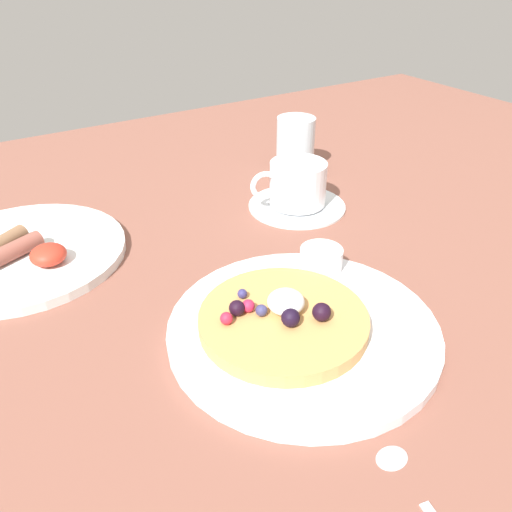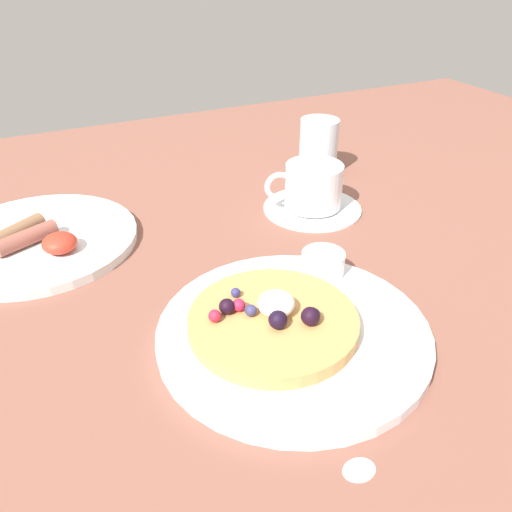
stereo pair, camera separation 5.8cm
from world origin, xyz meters
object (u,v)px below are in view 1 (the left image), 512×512
at_px(coffee_saucer, 297,205).
at_px(coffee_cup, 297,183).
at_px(pancake_plate, 303,329).
at_px(breakfast_plate, 22,253).
at_px(water_glass, 295,145).
at_px(syrup_ramekin, 321,259).
at_px(teaspoon, 414,487).

height_order(coffee_saucer, coffee_cup, coffee_cup).
relative_size(pancake_plate, coffee_saucer, 1.91).
xyz_separation_m(pancake_plate, coffee_saucer, (0.17, 0.25, -0.00)).
xyz_separation_m(pancake_plate, breakfast_plate, (-0.22, 0.32, -0.00)).
xyz_separation_m(coffee_cup, water_glass, (0.08, 0.12, 0.01)).
bearing_deg(pancake_plate, breakfast_plate, 124.59).
relative_size(syrup_ramekin, teaspoon, 0.38).
bearing_deg(coffee_cup, breakfast_plate, 169.61).
bearing_deg(breakfast_plate, coffee_cup, -10.39).
distance_m(breakfast_plate, teaspoon, 0.54).
height_order(coffee_saucer, teaspoon, coffee_saucer).
distance_m(coffee_saucer, teaspoon, 0.48).
distance_m(syrup_ramekin, teaspoon, 0.29).
distance_m(teaspoon, water_glass, 0.63).
distance_m(pancake_plate, water_glass, 0.45).
height_order(pancake_plate, coffee_saucer, pancake_plate).
xyz_separation_m(syrup_ramekin, coffee_cup, (0.09, 0.17, 0.01)).
height_order(breakfast_plate, water_glass, water_glass).
bearing_deg(coffee_saucer, coffee_cup, 165.01).
distance_m(pancake_plate, coffee_cup, 0.30).
bearing_deg(syrup_ramekin, pancake_plate, -137.40).
bearing_deg(breakfast_plate, syrup_ramekin, -38.86).
distance_m(pancake_plate, teaspoon, 0.19).
distance_m(syrup_ramekin, coffee_cup, 0.19).
distance_m(coffee_saucer, coffee_cup, 0.04).
height_order(syrup_ramekin, breakfast_plate, syrup_ramekin).
relative_size(breakfast_plate, teaspoon, 1.96).
relative_size(pancake_plate, teaspoon, 2.11).
distance_m(syrup_ramekin, water_glass, 0.34).
height_order(breakfast_plate, coffee_saucer, breakfast_plate).
xyz_separation_m(pancake_plate, syrup_ramekin, (0.08, 0.08, 0.02)).
distance_m(coffee_saucer, water_glass, 0.15).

